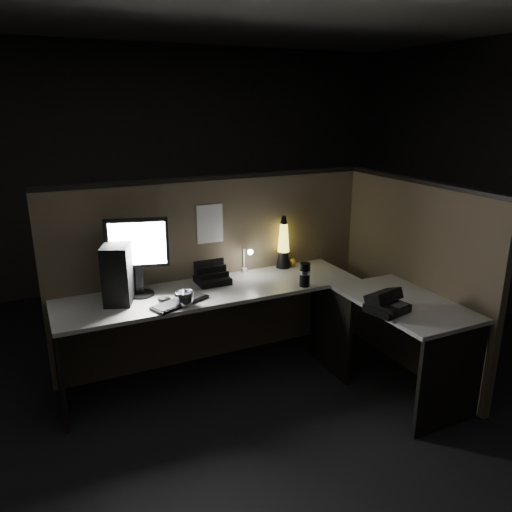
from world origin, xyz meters
name	(u,v)px	position (x,y,z in m)	size (l,w,h in m)	color
floor	(265,410)	(0.00, 0.00, 0.00)	(6.00, 6.00, 0.00)	black
room_shell	(267,181)	(0.00, 0.00, 1.62)	(6.00, 6.00, 6.00)	silver
partition_back	(216,271)	(0.00, 0.93, 0.75)	(2.66, 0.06, 1.50)	brown
partition_right	(412,279)	(1.33, 0.10, 0.75)	(0.06, 1.66, 1.50)	brown
desk	(272,317)	(0.18, 0.25, 0.58)	(2.60, 1.60, 0.73)	#AAA8A1
pc_tower	(120,271)	(-0.80, 0.71, 0.94)	(0.18, 0.40, 0.42)	black
monitor	(138,250)	(-0.66, 0.72, 1.07)	(0.44, 0.19, 0.57)	black
keyboard	(180,302)	(-0.46, 0.43, 0.74)	(0.42, 0.14, 0.02)	black
mouse	(164,299)	(-0.55, 0.51, 0.75)	(0.09, 0.07, 0.04)	black
clip_lamp	(247,258)	(0.23, 0.82, 0.86)	(0.04, 0.17, 0.22)	silver
organizer	(212,277)	(-0.10, 0.74, 0.77)	(0.25, 0.22, 0.19)	black
lava_lamp	(283,246)	(0.58, 0.83, 0.92)	(0.12, 0.12, 0.45)	black
travel_mug	(305,275)	(0.51, 0.36, 0.82)	(0.08, 0.08, 0.18)	black
steel_mug	(184,299)	(-0.44, 0.38, 0.78)	(0.13, 0.13, 0.11)	silver
figurine	(293,262)	(0.66, 0.81, 0.78)	(0.05, 0.05, 0.05)	#FF9F28
pinned_paper	(210,224)	(-0.05, 0.90, 1.16)	(0.22, 0.00, 0.31)	white
desk_phone	(385,303)	(0.76, -0.28, 0.79)	(0.29, 0.29, 0.15)	black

